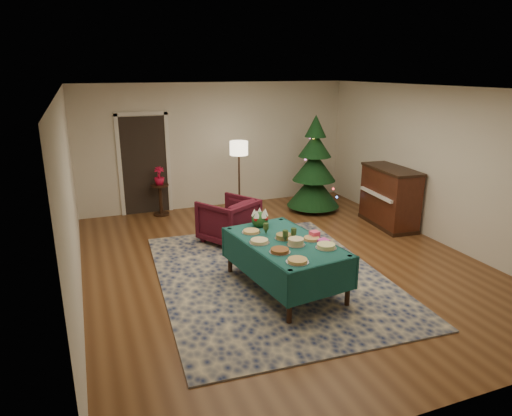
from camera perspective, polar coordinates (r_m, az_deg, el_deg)
name	(u,v)px	position (r m, az deg, el deg)	size (l,w,h in m)	color
room_shell	(283,181)	(6.91, 3.45, 3.45)	(7.00, 7.00, 7.00)	#593319
doorway	(144,162)	(9.84, -13.79, 5.57)	(1.08, 0.04, 2.16)	black
rug	(271,276)	(6.87, 1.86, -8.50)	(3.20, 4.20, 0.02)	#121E46
buffet_table	(285,251)	(6.31, 3.62, -5.34)	(1.30, 1.96, 0.71)	black
platter_0	(297,261)	(5.60, 5.20, -6.58)	(0.28, 0.28, 0.04)	silver
platter_1	(326,246)	(6.07, 8.74, -4.74)	(0.28, 0.28, 0.06)	silver
platter_2	(280,251)	(5.87, 3.00, -5.36)	(0.28, 0.28, 0.05)	silver
platter_3	(296,242)	(6.11, 5.00, -4.26)	(0.25, 0.25, 0.10)	silver
platter_4	(312,239)	(6.32, 6.97, -3.84)	(0.25, 0.25, 0.04)	silver
platter_5	(259,241)	(6.17, 0.43, -4.19)	(0.28, 0.28, 0.05)	silver
platter_6	(284,237)	(6.33, 3.50, -3.59)	(0.25, 0.25, 0.07)	silver
platter_7	(251,232)	(6.55, -0.60, -2.96)	(0.27, 0.27, 0.04)	silver
goblet_0	(266,229)	(6.46, 1.25, -2.59)	(0.08, 0.08, 0.17)	#2D471E
goblet_1	(294,234)	(6.29, 4.73, -3.21)	(0.08, 0.08, 0.17)	#2D471E
goblet_2	(285,236)	(6.20, 3.68, -3.49)	(0.08, 0.08, 0.17)	#2D471E
napkin_stack	(323,241)	(6.27, 8.38, -4.09)	(0.14, 0.14, 0.04)	#D13A9E
gift_box	(315,235)	(6.40, 7.33, -3.31)	(0.11, 0.11, 0.09)	#FB456B
centerpiece	(260,218)	(6.80, 0.50, -1.26)	(0.26, 0.26, 0.29)	#1E4C1E
armchair	(228,218)	(8.07, -3.47, -1.30)	(0.85, 0.79, 0.87)	#480F1C
floor_lamp	(239,153)	(9.46, -2.16, 6.93)	(0.38, 0.38, 1.55)	#A57F3F
side_table	(161,200)	(9.78, -11.83, 0.95)	(0.37, 0.37, 0.66)	black
potted_plant	(159,180)	(9.67, -11.99, 3.47)	(0.21, 0.38, 0.21)	red
christmas_tree	(314,168)	(9.86, 7.29, 4.94)	(1.49, 1.49, 2.06)	black
piano	(389,198)	(9.25, 16.34, 1.26)	(0.74, 1.38, 1.16)	black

